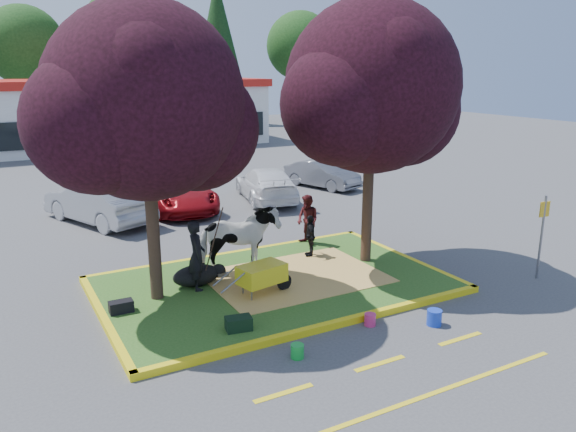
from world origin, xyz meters
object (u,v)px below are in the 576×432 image
calf (196,275)px  wheelbarrow (262,274)px  bucket_pink (370,320)px  cow (237,240)px  handler (197,255)px  car_silver (98,201)px  bucket_blue (434,318)px  bucket_green (297,351)px  sign_post (542,229)px

calf → wheelbarrow: size_ratio=0.60×
calf → bucket_pink: (2.55, -3.51, -0.27)m
cow → handler: cow is taller
bucket_pink → car_silver: bearing=107.2°
bucket_blue → bucket_pink: bearing=152.0°
calf → wheelbarrow: wheelbarrow is taller
handler → wheelbarrow: bearing=-118.8°
bucket_green → bucket_pink: bucket_green is taller
bucket_green → bucket_blue: size_ratio=0.80×
car_silver → calf: bearing=74.2°
handler → sign_post: (7.98, -3.16, 0.33)m
calf → car_silver: size_ratio=0.25×
handler → wheelbarrow: handler is taller
handler → bucket_blue: (3.77, -3.93, -0.82)m
sign_post → bucket_green: sign_post is taller
cow → sign_post: size_ratio=0.96×
wheelbarrow → sign_post: bearing=-29.1°
calf → bucket_pink: 4.35m
cow → bucket_green: size_ratio=7.78×
calf → car_silver: 7.52m
calf → sign_post: sign_post is taller
bucket_blue → car_silver: bearing=111.6°
sign_post → bucket_blue: size_ratio=6.47×
cow → sign_post: bearing=-108.2°
sign_post → bucket_blue: 4.42m
bucket_pink → wheelbarrow: bearing=121.9°
calf → bucket_blue: 5.58m
calf → handler: size_ratio=0.70×
wheelbarrow → car_silver: size_ratio=0.42×
wheelbarrow → sign_post: sign_post is taller
wheelbarrow → bucket_green: 2.81m
bucket_pink → bucket_blue: 1.35m
wheelbarrow → handler: bearing=126.6°
sign_post → bucket_green: 7.51m
bucket_green → calf: bearing=97.8°
bucket_pink → cow: bearing=109.8°
bucket_green → bucket_pink: (2.00, 0.44, -0.00)m
cow → car_silver: size_ratio=0.45×
calf → sign_post: 8.67m
cow → bucket_blue: 5.15m
bucket_blue → car_silver: car_silver is taller
calf → handler: (-0.04, -0.21, 0.58)m
handler → sign_post: sign_post is taller
bucket_green → bucket_blue: bucket_blue is taller
cow → calf: size_ratio=1.80×
cow → bucket_pink: size_ratio=8.07×
handler → sign_post: bearing=-98.8°
calf → bucket_blue: calf is taller
cow → sign_post: (6.74, -3.62, 0.29)m
cow → handler: (-1.23, -0.46, -0.05)m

